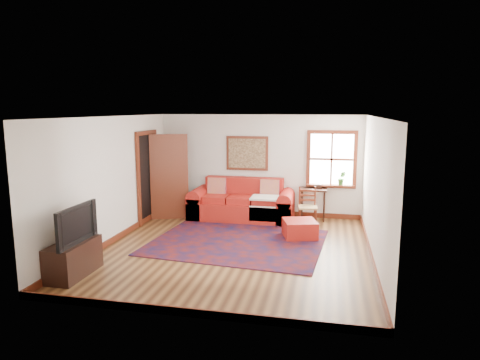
% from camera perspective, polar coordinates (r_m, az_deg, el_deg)
% --- Properties ---
extents(ground, '(5.50, 5.50, 0.00)m').
position_cam_1_polar(ground, '(8.25, -0.62, -9.20)').
color(ground, '#3E2210').
rests_on(ground, ground).
extents(room_envelope, '(5.04, 5.54, 2.52)m').
position_cam_1_polar(room_envelope, '(7.89, -0.62, 2.26)').
color(room_envelope, silver).
rests_on(room_envelope, ground).
extents(window, '(1.18, 0.20, 1.38)m').
position_cam_1_polar(window, '(10.42, 12.25, 1.96)').
color(window, white).
rests_on(window, ground).
extents(doorway, '(0.89, 1.08, 2.14)m').
position_cam_1_polar(doorway, '(10.31, -10.51, 0.56)').
color(doorway, black).
rests_on(doorway, ground).
extents(framed_artwork, '(1.05, 0.07, 0.85)m').
position_cam_1_polar(framed_artwork, '(10.59, 0.95, 3.58)').
color(framed_artwork, '#602614').
rests_on(framed_artwork, ground).
extents(persian_rug, '(3.55, 2.95, 0.02)m').
position_cam_1_polar(persian_rug, '(8.63, -0.38, -8.27)').
color(persian_rug, '#54100C').
rests_on(persian_rug, ground).
extents(red_leather_sofa, '(2.48, 1.02, 0.97)m').
position_cam_1_polar(red_leather_sofa, '(10.37, 0.29, -3.43)').
color(red_leather_sofa, '#A91C15').
rests_on(red_leather_sofa, ground).
extents(red_ottoman, '(0.80, 0.80, 0.37)m').
position_cam_1_polar(red_ottoman, '(8.99, 7.96, -6.48)').
color(red_ottoman, '#A91C15').
rests_on(red_ottoman, ground).
extents(side_table, '(0.64, 0.48, 0.76)m').
position_cam_1_polar(side_table, '(10.36, 9.73, -1.79)').
color(side_table, black).
rests_on(side_table, ground).
extents(ladder_back_chair, '(0.46, 0.44, 0.89)m').
position_cam_1_polar(ladder_back_chair, '(9.83, 8.99, -3.35)').
color(ladder_back_chair, tan).
rests_on(ladder_back_chair, ground).
extents(media_cabinet, '(0.45, 1.01, 0.55)m').
position_cam_1_polar(media_cabinet, '(7.44, -21.31, -9.75)').
color(media_cabinet, black).
rests_on(media_cabinet, ground).
extents(television, '(0.14, 1.05, 0.61)m').
position_cam_1_polar(television, '(7.24, -21.60, -5.49)').
color(television, black).
rests_on(television, media_cabinet).
extents(candle_hurricane, '(0.12, 0.12, 0.18)m').
position_cam_1_polar(candle_hurricane, '(7.59, -19.71, -6.41)').
color(candle_hurricane, silver).
rests_on(candle_hurricane, media_cabinet).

